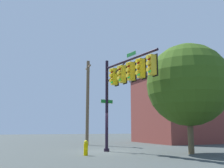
{
  "coord_description": "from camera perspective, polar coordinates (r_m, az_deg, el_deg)",
  "views": [
    {
      "loc": [
        16.47,
        -6.41,
        1.46
      ],
      "look_at": [
        -0.06,
        0.41,
        4.52
      ],
      "focal_mm": 42.16,
      "sensor_mm": 36.0,
      "label": 1
    }
  ],
  "objects": [
    {
      "name": "fire_hydrant",
      "position": [
        15.13,
        -5.7,
        -13.64
      ],
      "size": [
        0.33,
        0.24,
        0.83
      ],
      "color": "#E6BF01",
      "rests_on": "ground_plane"
    },
    {
      "name": "utility_pole",
      "position": [
        24.81,
        -5.32,
        -3.63
      ],
      "size": [
        1.8,
        0.3,
        7.91
      ],
      "color": "brown",
      "rests_on": "ground_plane"
    },
    {
      "name": "ground_plane",
      "position": [
        17.74,
        -1.17,
        -14.44
      ],
      "size": [
        120.0,
        120.0,
        0.0
      ],
      "primitive_type": "plane",
      "color": "#3E4543"
    },
    {
      "name": "tree_near",
      "position": [
        16.84,
        16.18,
        -0.12
      ],
      "size": [
        5.08,
        5.08,
        6.7
      ],
      "color": "brown",
      "rests_on": "ground_plane"
    },
    {
      "name": "signal_pole_assembly",
      "position": [
        16.07,
        2.88,
        1.21
      ],
      "size": [
        5.32,
        1.49,
        6.12
      ],
      "color": "black",
      "rests_on": "ground_plane"
    },
    {
      "name": "brick_building",
      "position": [
        30.11,
        14.29,
        -5.19
      ],
      "size": [
        8.31,
        8.13,
        7.34
      ],
      "color": "brown",
      "rests_on": "ground_plane"
    }
  ]
}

